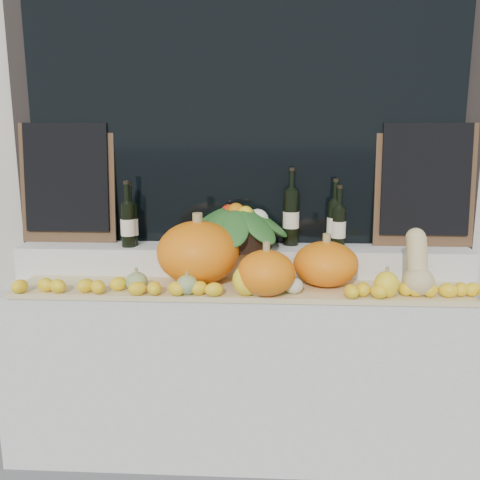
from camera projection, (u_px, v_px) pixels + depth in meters
The scene contains 18 objects.
storefront_facade at pixel (247, 17), 3.04m from camera, with size 7.00×0.94×4.50m.
display_sill at pixel (241, 367), 2.73m from camera, with size 2.30×0.55×0.88m, color silver.
rear_tier at pixel (242, 261), 2.76m from camera, with size 2.30×0.25×0.16m, color silver.
straw_bedding at pixel (239, 290), 2.51m from camera, with size 2.10×0.32×0.03m, color tan.
pumpkin_left at pixel (198, 252), 2.54m from camera, with size 0.39×0.39×0.30m, color orange.
pumpkin_right at pixel (326, 264), 2.51m from camera, with size 0.31×0.31×0.21m, color orange.
pumpkin_center at pixel (266, 273), 2.37m from camera, with size 0.26×0.26×0.20m, color orange.
butternut_squash at pixel (417, 267), 2.39m from camera, with size 0.14×0.21×0.29m.
decorative_gourds at pixel (259, 283), 2.39m from camera, with size 1.23×0.15×0.16m.
lemon_heap at pixel (238, 288), 2.39m from camera, with size 2.20×0.16×0.06m, color yellow, non-canonical shape.
produce_bowl at pixel (236, 225), 2.71m from camera, with size 0.56×0.56×0.23m.
wine_bottle_far_left at pixel (128, 224), 2.71m from camera, with size 0.08×0.08×0.34m.
wine_bottle_near_left at pixel (131, 224), 2.73m from camera, with size 0.08×0.08×0.33m.
wine_bottle_tall at pixel (291, 217), 2.74m from camera, with size 0.08×0.08×0.40m.
wine_bottle_near_right at pixel (334, 223), 2.72m from camera, with size 0.08×0.08×0.35m.
wine_bottle_far_right at pixel (338, 226), 2.71m from camera, with size 0.08×0.08×0.32m.
chalkboard_left at pixel (67, 181), 2.79m from camera, with size 0.50×0.08×0.62m.
chalkboard_right at pixel (425, 183), 2.69m from camera, with size 0.50×0.08×0.62m.
Camera 1 is at (0.13, -1.00, 1.66)m, focal length 40.00 mm.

